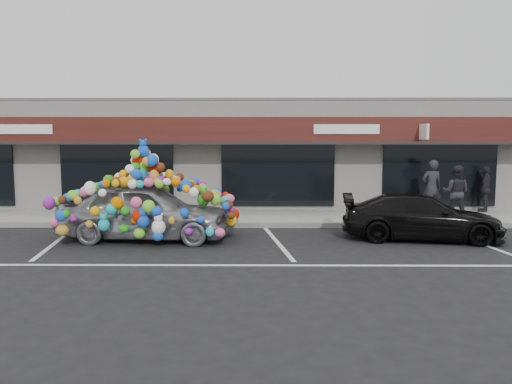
{
  "coord_description": "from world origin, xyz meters",
  "views": [
    {
      "loc": [
        2.32,
        -13.08,
        2.77
      ],
      "look_at": [
        2.21,
        1.4,
        1.24
      ],
      "focal_mm": 35.0,
      "sensor_mm": 36.0,
      "label": 1
    }
  ],
  "objects_px": {
    "pedestrian_a": "(432,187)",
    "pedestrian_b": "(456,192)",
    "pedestrian_c": "(485,189)",
    "black_sedan": "(421,217)",
    "toy_car": "(145,205)"
  },
  "relations": [
    {
      "from": "black_sedan",
      "to": "pedestrian_c",
      "type": "bearing_deg",
      "value": -31.75
    },
    {
      "from": "pedestrian_c",
      "to": "pedestrian_a",
      "type": "bearing_deg",
      "value": -36.43
    },
    {
      "from": "toy_car",
      "to": "pedestrian_b",
      "type": "bearing_deg",
      "value": -70.56
    },
    {
      "from": "toy_car",
      "to": "pedestrian_a",
      "type": "xyz_separation_m",
      "value": [
        9.15,
        3.68,
        0.13
      ]
    },
    {
      "from": "toy_car",
      "to": "pedestrian_c",
      "type": "bearing_deg",
      "value": -65.04
    },
    {
      "from": "black_sedan",
      "to": "toy_car",
      "type": "bearing_deg",
      "value": 99.25
    },
    {
      "from": "pedestrian_b",
      "to": "pedestrian_c",
      "type": "relative_size",
      "value": 1.07
    },
    {
      "from": "pedestrian_c",
      "to": "black_sedan",
      "type": "bearing_deg",
      "value": -6.06
    },
    {
      "from": "black_sedan",
      "to": "pedestrian_c",
      "type": "xyz_separation_m",
      "value": [
        3.71,
        4.37,
        0.36
      ]
    },
    {
      "from": "pedestrian_b",
      "to": "pedestrian_c",
      "type": "height_order",
      "value": "pedestrian_b"
    },
    {
      "from": "pedestrian_b",
      "to": "pedestrian_c",
      "type": "xyz_separation_m",
      "value": [
        1.74,
        1.71,
        -0.06
      ]
    },
    {
      "from": "toy_car",
      "to": "pedestrian_c",
      "type": "distance_m",
      "value": 12.21
    },
    {
      "from": "pedestrian_a",
      "to": "pedestrian_b",
      "type": "relative_size",
      "value": 1.08
    },
    {
      "from": "toy_car",
      "to": "black_sedan",
      "type": "xyz_separation_m",
      "value": [
        7.66,
        0.09,
        -0.35
      ]
    },
    {
      "from": "black_sedan",
      "to": "pedestrian_b",
      "type": "height_order",
      "value": "pedestrian_b"
    }
  ]
}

